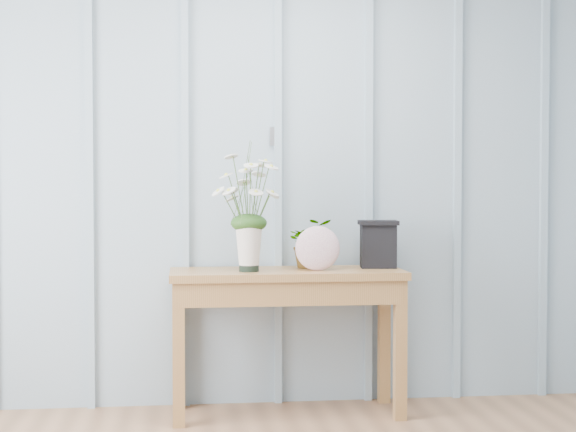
{
  "coord_description": "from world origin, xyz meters",
  "views": [
    {
      "loc": [
        -0.25,
        -2.51,
        1.19
      ],
      "look_at": [
        0.27,
        1.94,
        1.03
      ],
      "focal_mm": 55.0,
      "sensor_mm": 36.0,
      "label": 1
    }
  ],
  "objects": [
    {
      "name": "sideboard",
      "position": [
        0.27,
        1.99,
        0.64
      ],
      "size": [
        1.2,
        0.45,
        0.75
      ],
      "color": "olive",
      "rests_on": "ground"
    },
    {
      "name": "daisy_vase",
      "position": [
        0.07,
        1.93,
        1.15
      ],
      "size": [
        0.45,
        0.34,
        0.63
      ],
      "color": "black",
      "rests_on": "sideboard"
    },
    {
      "name": "spider_plant",
      "position": [
        0.4,
        2.09,
        0.88
      ],
      "size": [
        0.26,
        0.23,
        0.26
      ],
      "primitive_type": "imported",
      "rotation": [
        0.0,
        0.0,
        0.12
      ],
      "color": "#1A3E13",
      "rests_on": "sideboard"
    },
    {
      "name": "felt_disc_vessel",
      "position": [
        0.42,
        1.94,
        0.86
      ],
      "size": [
        0.23,
        0.08,
        0.23
      ],
      "primitive_type": "ellipsoid",
      "rotation": [
        0.0,
        0.0,
        -0.06
      ],
      "color": "#9C5C7D",
      "rests_on": "sideboard"
    },
    {
      "name": "carved_box",
      "position": [
        0.76,
        2.05,
        0.88
      ],
      "size": [
        0.22,
        0.18,
        0.25
      ],
      "color": "black",
      "rests_on": "sideboard"
    }
  ]
}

